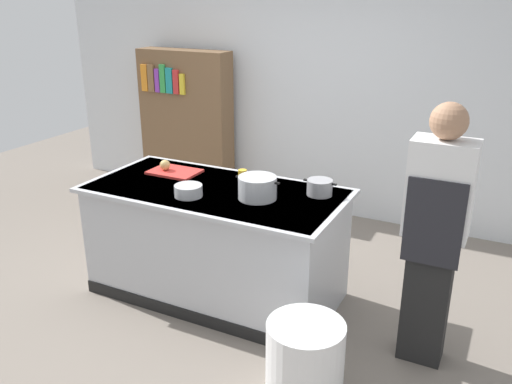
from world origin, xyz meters
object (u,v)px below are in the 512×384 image
(juice_cup, at_px, (243,176))
(onion, at_px, (165,165))
(mixing_bowl, at_px, (188,191))
(bookshelf, at_px, (186,125))
(sauce_pan, at_px, (320,187))
(stock_pot, at_px, (257,188))
(person_chef, at_px, (435,232))
(trash_bin, at_px, (305,361))

(juice_cup, bearing_deg, onion, -173.60)
(mixing_bowl, height_order, bookshelf, bookshelf)
(sauce_pan, bearing_deg, mixing_bowl, -151.70)
(stock_pot, bearing_deg, bookshelf, 135.03)
(person_chef, bearing_deg, sauce_pan, 59.17)
(mixing_bowl, distance_m, juice_cup, 0.50)
(onion, distance_m, bookshelf, 1.87)
(sauce_pan, distance_m, juice_cup, 0.64)
(person_chef, bearing_deg, trash_bin, 131.57)
(mixing_bowl, bearing_deg, onion, 141.73)
(trash_bin, bearing_deg, sauce_pan, 107.23)
(onion, xyz_separation_m, sauce_pan, (1.32, 0.08, -0.01))
(stock_pot, distance_m, trash_bin, 1.26)
(mixing_bowl, distance_m, person_chef, 1.72)
(juice_cup, bearing_deg, stock_pot, -45.27)
(sauce_pan, xyz_separation_m, juice_cup, (-0.64, -0.00, -0.01))
(sauce_pan, xyz_separation_m, trash_bin, (0.32, -1.03, -0.71))
(onion, height_order, juice_cup, onion)
(trash_bin, bearing_deg, mixing_bowl, 153.63)
(sauce_pan, height_order, bookshelf, bookshelf)
(person_chef, bearing_deg, onion, 73.27)
(mixing_bowl, xyz_separation_m, juice_cup, (0.21, 0.45, 0.01))
(stock_pot, xyz_separation_m, trash_bin, (0.70, -0.76, -0.73))
(onion, xyz_separation_m, juice_cup, (0.68, 0.08, -0.01))
(onion, height_order, trash_bin, onion)
(person_chef, distance_m, bookshelf, 3.61)
(stock_pot, relative_size, bookshelf, 0.20)
(sauce_pan, height_order, person_chef, person_chef)
(juice_cup, bearing_deg, bookshelf, 135.08)
(stock_pot, height_order, juice_cup, stock_pot)
(onion, bearing_deg, bookshelf, 118.39)
(stock_pot, distance_m, sauce_pan, 0.46)
(juice_cup, relative_size, trash_bin, 0.20)
(stock_pot, height_order, sauce_pan, stock_pot)
(stock_pot, bearing_deg, trash_bin, -47.67)
(mixing_bowl, relative_size, person_chef, 0.12)
(stock_pot, bearing_deg, juice_cup, 134.73)
(mixing_bowl, bearing_deg, trash_bin, -26.37)
(onion, bearing_deg, person_chef, -6.42)
(onion, xyz_separation_m, stock_pot, (0.94, -0.19, 0.02))
(bookshelf, bearing_deg, stock_pot, -44.97)
(juice_cup, xyz_separation_m, trash_bin, (0.96, -1.03, -0.70))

